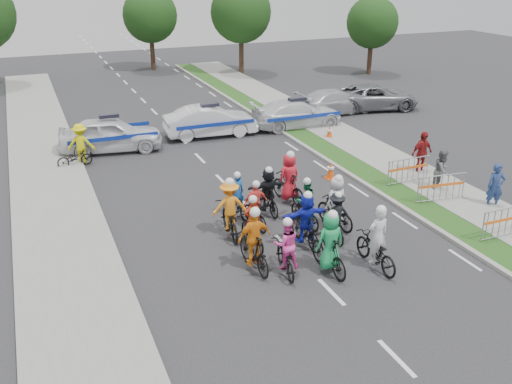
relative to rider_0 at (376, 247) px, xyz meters
name	(u,v)px	position (x,y,z in m)	size (l,w,h in m)	color
ground	(331,292)	(-1.85, -0.70, -0.67)	(90.00, 90.00, 0.00)	#28282B
curb_right	(384,196)	(3.25, 4.30, -0.61)	(0.20, 60.00, 0.12)	gray
grass_strip	(399,193)	(3.95, 4.30, -0.61)	(1.20, 60.00, 0.11)	#234C18
sidewalk_right	(437,186)	(5.75, 4.30, -0.60)	(2.40, 60.00, 0.13)	gray
sidewalk_left	(65,252)	(-8.35, 4.30, -0.60)	(3.00, 60.00, 0.13)	gray
rider_0	(376,247)	(0.00, 0.00, 0.00)	(0.71, 1.99, 2.03)	black
rider_1	(329,248)	(-1.39, 0.29, 0.10)	(0.85, 1.91, 2.00)	black
rider_2	(286,252)	(-2.57, 0.73, 0.00)	(0.91, 1.83, 1.79)	black
rider_3	(254,246)	(-3.32, 1.26, 0.10)	(1.04, 1.95, 2.02)	black
rider_4	(336,220)	(-0.16, 2.06, -0.01)	(1.01, 1.72, 1.67)	black
rider_5	(306,222)	(-1.26, 2.02, 0.12)	(1.51, 1.80, 1.88)	black
rider_6	(252,230)	(-2.85, 2.56, -0.07)	(0.62, 1.76, 1.79)	black
rider_7	(336,207)	(0.26, 2.80, 0.08)	(0.88, 1.89, 1.92)	black
rider_8	(305,207)	(-0.61, 3.33, -0.01)	(0.78, 1.77, 1.76)	black
rider_9	(255,209)	(-2.24, 3.79, 0.00)	(0.90, 1.68, 1.73)	black
rider_10	(230,213)	(-3.22, 3.60, 0.12)	(1.20, 2.07, 2.04)	black
rider_11	(268,194)	(-1.40, 4.67, 0.09)	(1.44, 1.73, 1.80)	black
rider_12	(237,201)	(-2.48, 4.90, -0.10)	(0.74, 1.71, 1.69)	black
rider_13	(289,183)	(-0.28, 5.29, 0.12)	(0.95, 2.00, 2.03)	black
police_car_0	(111,134)	(-5.34, 13.92, 0.14)	(1.90, 4.71, 1.61)	silver
police_car_1	(210,121)	(-0.30, 14.41, 0.10)	(1.61, 4.63, 1.52)	silver
police_car_2	(297,114)	(4.45, 14.22, 0.05)	(2.01, 4.95, 1.44)	silver
civilian_sedan	(336,102)	(7.80, 15.89, 0.02)	(1.94, 4.77, 1.38)	#B3B3B8
civilian_suv	(374,97)	(10.41, 15.87, 0.06)	(2.43, 5.26, 1.46)	slate
spectator_0	(496,186)	(6.34, 1.97, 0.17)	(0.61, 0.40, 1.68)	navy
spectator_1	(442,171)	(5.65, 4.02, 0.17)	(0.81, 0.63, 1.66)	#57575B
spectator_2	(422,153)	(6.08, 5.83, 0.26)	(1.08, 0.45, 1.85)	maroon
marshal_hiviz	(81,144)	(-6.81, 12.65, 0.23)	(1.16, 0.67, 1.80)	yellow
barrier_0	(506,224)	(4.85, -0.10, -0.11)	(2.00, 0.50, 1.12)	#A5A8AD
barrier_1	(441,189)	(4.85, 3.07, -0.11)	(2.00, 0.50, 1.12)	#A5A8AD
barrier_2	(408,172)	(4.85, 5.05, -0.11)	(2.00, 0.50, 1.12)	#A5A8AD
cone_0	(331,170)	(2.37, 6.85, -0.33)	(0.40, 0.40, 0.70)	#F24C0C
cone_1	(329,133)	(5.00, 11.61, -0.33)	(0.40, 0.40, 0.70)	#F24C0C
parked_bike	(75,158)	(-7.17, 12.34, -0.27)	(0.53, 1.51, 0.79)	black
tree_1	(241,12)	(7.15, 29.30, 3.87)	(4.55, 4.55, 6.82)	#382619
tree_2	(372,23)	(16.15, 25.30, 3.17)	(3.85, 3.85, 5.77)	#382619
tree_4	(150,15)	(1.15, 33.30, 3.52)	(4.20, 4.20, 6.30)	#382619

